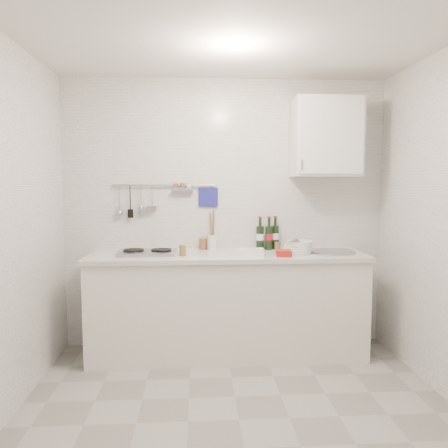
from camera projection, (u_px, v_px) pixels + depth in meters
name	position (u px, v px, depth m)	size (l,w,h in m)	color
floor	(239.00, 420.00, 2.85)	(3.00, 3.00, 0.00)	slate
ceiling	(240.00, 23.00, 2.61)	(3.00, 3.00, 0.00)	silver
back_wall	(225.00, 214.00, 4.12)	(3.00, 0.02, 2.50)	silver
counter	(228.00, 307.00, 3.91)	(2.44, 0.64, 0.96)	silver
wall_rail	(161.00, 195.00, 4.04)	(0.98, 0.09, 0.34)	#93969B
wall_cabinet	(326.00, 138.00, 3.93)	(0.60, 0.38, 0.70)	silver
plate_stack_hob	(150.00, 251.00, 3.89)	(0.29, 0.29, 0.03)	#536ABD
plate_stack_sink	(297.00, 248.00, 3.85)	(0.29, 0.28, 0.12)	white
wine_bottles	(268.00, 233.00, 4.08)	(0.22, 0.12, 0.31)	black
butter_dish	(251.00, 252.00, 3.72)	(0.22, 0.11, 0.07)	white
strawberry_punnet	(284.00, 253.00, 3.71)	(0.13, 0.13, 0.05)	#B42814
utensil_crock	(212.00, 240.00, 4.07)	(0.09, 0.09, 0.37)	white
jar_a	(203.00, 243.00, 4.09)	(0.07, 0.07, 0.11)	brown
jar_b	(277.00, 246.00, 4.08)	(0.06, 0.06, 0.07)	brown
jar_c	(291.00, 245.00, 4.03)	(0.07, 0.07, 0.09)	brown
jar_d	(183.00, 250.00, 3.72)	(0.06, 0.06, 0.10)	brown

